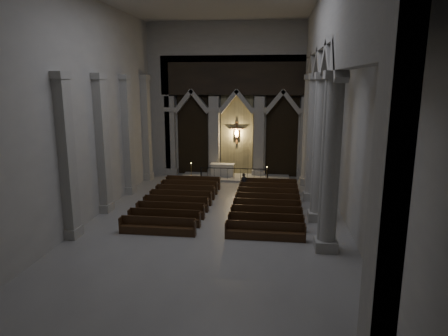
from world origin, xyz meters
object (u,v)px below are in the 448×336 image
(altar, at_px, (222,170))
(pews, at_px, (222,204))
(worshipper, at_px, (244,182))
(candle_stand_left, at_px, (191,175))
(candle_stand_right, at_px, (267,179))
(altar_rail, at_px, (234,172))

(altar, bearing_deg, pews, -82.60)
(pews, xyz_separation_m, worshipper, (1.00, 4.10, 0.36))
(pews, height_order, worshipper, worshipper)
(altar, bearing_deg, candle_stand_left, -157.16)
(candle_stand_right, height_order, pews, candle_stand_right)
(altar_rail, bearing_deg, pews, -90.00)
(altar_rail, distance_m, candle_stand_right, 2.57)
(altar_rail, bearing_deg, candle_stand_right, -8.36)
(altar_rail, distance_m, pews, 6.99)
(altar, xyz_separation_m, pews, (1.03, -7.96, -0.36))
(candle_stand_left, relative_size, worshipper, 1.04)
(altar, height_order, candle_stand_right, candle_stand_right)
(candle_stand_left, relative_size, pews, 0.14)
(altar, distance_m, worshipper, 4.37)
(altar, height_order, candle_stand_left, candle_stand_left)
(altar_rail, xyz_separation_m, candle_stand_right, (2.52, -0.37, -0.34))
(pews, bearing_deg, altar, 97.40)
(altar, distance_m, pews, 8.04)
(candle_stand_right, relative_size, worshipper, 0.99)
(altar, relative_size, altar_rail, 0.36)
(altar, bearing_deg, altar_rail, -43.73)
(altar_rail, xyz_separation_m, worshipper, (1.00, -2.88, -0.04))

